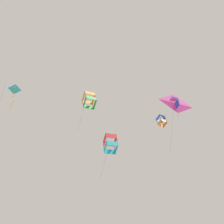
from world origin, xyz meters
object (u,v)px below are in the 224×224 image
(kite_diamond_highest, at_px, (14,90))
(kite_box_near_left, at_px, (89,100))
(kite_box_upper_right, at_px, (110,144))
(kite_box_mid_left, at_px, (162,121))
(kite_delta_low_drifter, at_px, (176,103))

(kite_diamond_highest, distance_m, kite_box_near_left, 11.48)
(kite_box_upper_right, xyz_separation_m, kite_box_mid_left, (-1.90, -7.17, 0.63))
(kite_box_upper_right, distance_m, kite_diamond_highest, 13.98)
(kite_delta_low_drifter, distance_m, kite_box_near_left, 11.05)
(kite_box_upper_right, relative_size, kite_delta_low_drifter, 0.79)
(kite_diamond_highest, bearing_deg, kite_box_upper_right, -162.18)
(kite_box_upper_right, bearing_deg, kite_box_near_left, 18.67)
(kite_box_near_left, bearing_deg, kite_box_mid_left, 142.80)
(kite_delta_low_drifter, bearing_deg, kite_box_upper_right, -48.62)
(kite_diamond_highest, bearing_deg, kite_box_mid_left, 172.35)
(kite_box_mid_left, bearing_deg, kite_box_upper_right, -66.77)
(kite_box_upper_right, relative_size, kite_diamond_highest, 0.65)
(kite_delta_low_drifter, xyz_separation_m, kite_diamond_highest, (-12.04, 14.80, -2.19))
(kite_box_near_left, bearing_deg, kite_delta_low_drifter, 149.32)
(kite_diamond_highest, bearing_deg, kite_delta_low_drifter, 172.44)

